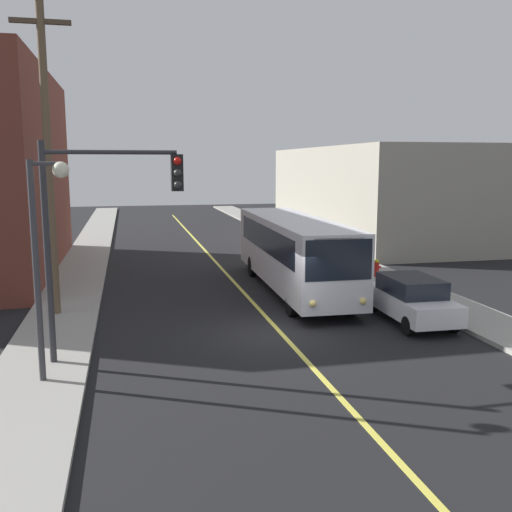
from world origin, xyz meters
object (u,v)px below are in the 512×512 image
(utility_pole_near, at_px, (47,136))
(street_lamp_left, at_px, (44,239))
(fire_hydrant, at_px, (376,267))
(parked_car_white, at_px, (411,299))
(city_bus, at_px, (293,250))
(traffic_signal_left_corner, at_px, (105,210))

(utility_pole_near, bearing_deg, street_lamp_left, -84.66)
(utility_pole_near, height_order, fire_hydrant, utility_pole_near)
(parked_car_white, xyz_separation_m, street_lamp_left, (-11.66, -3.34, 2.90))
(city_bus, xyz_separation_m, street_lamp_left, (-9.03, -9.17, 1.92))
(utility_pole_near, height_order, traffic_signal_left_corner, utility_pole_near)
(city_bus, height_order, traffic_signal_left_corner, traffic_signal_left_corner)
(fire_hydrant, bearing_deg, traffic_signal_left_corner, -143.05)
(parked_car_white, distance_m, traffic_signal_left_corner, 10.99)
(street_lamp_left, xyz_separation_m, fire_hydrant, (13.68, 10.57, -3.16))
(city_bus, distance_m, street_lamp_left, 13.01)
(city_bus, relative_size, traffic_signal_left_corner, 2.03)
(parked_car_white, bearing_deg, street_lamp_left, -164.00)
(city_bus, height_order, street_lamp_left, street_lamp_left)
(city_bus, bearing_deg, street_lamp_left, -134.56)
(city_bus, height_order, parked_car_white, city_bus)
(utility_pole_near, xyz_separation_m, street_lamp_left, (0.63, -6.78, -2.76))
(utility_pole_near, bearing_deg, city_bus, 13.89)
(traffic_signal_left_corner, distance_m, street_lamp_left, 2.03)
(parked_car_white, bearing_deg, city_bus, 114.32)
(city_bus, bearing_deg, utility_pole_near, -166.11)
(utility_pole_near, xyz_separation_m, fire_hydrant, (14.31, 3.79, -5.91))
(parked_car_white, distance_m, street_lamp_left, 12.47)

